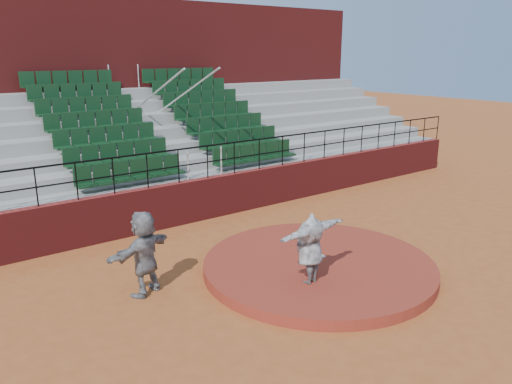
# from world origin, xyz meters

# --- Properties ---
(ground) EXTENTS (90.00, 90.00, 0.00)m
(ground) POSITION_xyz_m (0.00, 0.00, 0.00)
(ground) COLOR #9A4D22
(ground) RESTS_ON ground
(pitchers_mound) EXTENTS (5.50, 5.50, 0.25)m
(pitchers_mound) POSITION_xyz_m (0.00, 0.00, 0.12)
(pitchers_mound) COLOR maroon
(pitchers_mound) RESTS_ON ground
(pitching_rubber) EXTENTS (0.60, 0.15, 0.03)m
(pitching_rubber) POSITION_xyz_m (0.00, 0.15, 0.27)
(pitching_rubber) COLOR white
(pitching_rubber) RESTS_ON pitchers_mound
(boundary_wall) EXTENTS (24.00, 0.30, 1.30)m
(boundary_wall) POSITION_xyz_m (0.00, 5.00, 0.65)
(boundary_wall) COLOR maroon
(boundary_wall) RESTS_ON ground
(wall_railing) EXTENTS (24.04, 0.05, 1.03)m
(wall_railing) POSITION_xyz_m (0.00, 5.00, 2.03)
(wall_railing) COLOR black
(wall_railing) RESTS_ON boundary_wall
(seating_deck) EXTENTS (24.00, 5.97, 4.63)m
(seating_deck) POSITION_xyz_m (0.00, 8.65, 1.44)
(seating_deck) COLOR gray
(seating_deck) RESTS_ON ground
(press_box_facade) EXTENTS (24.00, 3.00, 7.10)m
(press_box_facade) POSITION_xyz_m (0.00, 12.60, 3.55)
(press_box_facade) COLOR maroon
(press_box_facade) RESTS_ON ground
(pitcher) EXTENTS (1.97, 0.71, 1.57)m
(pitcher) POSITION_xyz_m (-0.95, -0.69, 1.03)
(pitcher) COLOR black
(pitcher) RESTS_ON pitchers_mound
(fielder) EXTENTS (1.81, 1.17, 1.87)m
(fielder) POSITION_xyz_m (-3.79, 1.41, 0.93)
(fielder) COLOR black
(fielder) RESTS_ON ground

